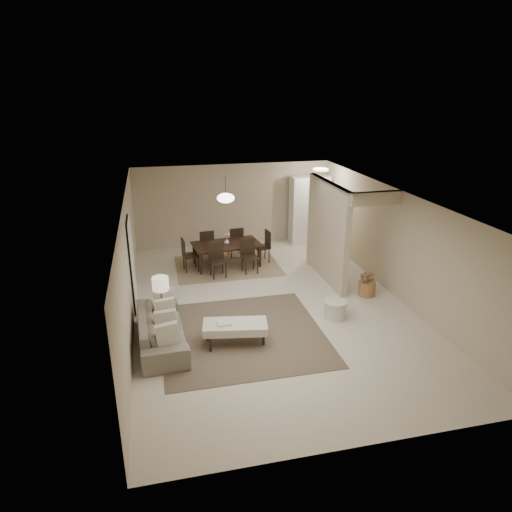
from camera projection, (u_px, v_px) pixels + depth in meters
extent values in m
plane|color=beige|center=(270.00, 305.00, 10.38)|extent=(9.00, 9.00, 0.00)
plane|color=white|center=(271.00, 197.00, 9.51)|extent=(9.00, 9.00, 0.00)
plane|color=#BEAE8F|center=(233.00, 205.00, 14.05)|extent=(6.00, 0.00, 6.00)
plane|color=#BEAE8F|center=(129.00, 265.00, 9.31)|extent=(0.00, 9.00, 9.00)
plane|color=#BEAE8F|center=(396.00, 243.00, 10.58)|extent=(0.00, 9.00, 9.00)
cube|color=#BEAE8F|center=(327.00, 231.00, 11.46)|extent=(0.15, 2.50, 2.50)
cube|color=black|center=(132.00, 265.00, 9.94)|extent=(0.04, 0.90, 2.04)
cube|color=white|center=(309.00, 209.00, 14.30)|extent=(1.20, 0.55, 2.10)
cylinder|color=white|center=(321.00, 170.00, 12.93)|extent=(0.44, 0.44, 0.05)
cube|color=brown|center=(242.00, 334.00, 9.15)|extent=(3.20, 3.20, 0.01)
imported|color=slate|center=(161.00, 329.00, 8.71)|extent=(2.18, 0.93, 0.63)
cube|color=beige|center=(235.00, 327.00, 8.71)|extent=(1.30, 0.75, 0.16)
cylinder|color=black|center=(211.00, 346.00, 8.49)|extent=(0.05, 0.05, 0.27)
cylinder|color=black|center=(263.00, 339.00, 8.71)|extent=(0.05, 0.05, 0.27)
cylinder|color=black|center=(208.00, 335.00, 8.87)|extent=(0.05, 0.05, 0.27)
cylinder|color=black|center=(259.00, 329.00, 9.08)|extent=(0.05, 0.05, 0.27)
cube|color=black|center=(164.00, 324.00, 9.04)|extent=(0.47, 0.47, 0.49)
cylinder|color=#45361D|center=(162.00, 306.00, 8.91)|extent=(0.12, 0.12, 0.30)
cylinder|color=#45361D|center=(161.00, 293.00, 8.81)|extent=(0.03, 0.03, 0.26)
cylinder|color=beige|center=(160.00, 284.00, 8.74)|extent=(0.32, 0.32, 0.26)
cylinder|color=beige|center=(335.00, 309.00, 9.75)|extent=(0.49, 0.49, 0.38)
cylinder|color=#99643D|center=(367.00, 288.00, 10.82)|extent=(0.53, 0.53, 0.35)
cube|color=#887054|center=(227.00, 266.00, 12.63)|extent=(2.80, 2.10, 0.01)
imported|color=black|center=(227.00, 255.00, 12.52)|extent=(1.93, 1.21, 0.64)
imported|color=white|center=(227.00, 242.00, 12.39)|extent=(0.15, 0.15, 0.14)
cube|color=gold|center=(328.00, 264.00, 12.75)|extent=(1.09, 0.81, 0.01)
cylinder|color=#45361D|center=(225.00, 186.00, 11.85)|extent=(0.02, 0.02, 0.50)
ellipsoid|color=#FFEAC6|center=(226.00, 198.00, 11.97)|extent=(0.46, 0.46, 0.25)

